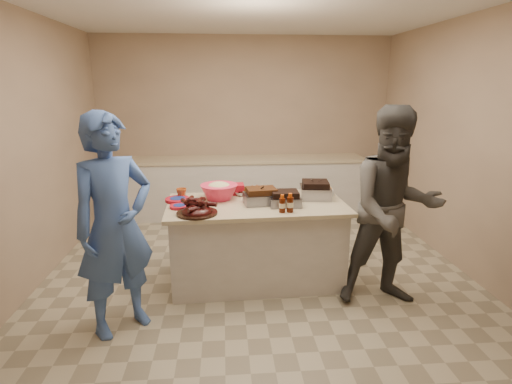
{
  "coord_description": "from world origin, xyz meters",
  "views": [
    {
      "loc": [
        -0.34,
        -3.79,
        1.99
      ],
      "look_at": [
        -0.02,
        0.07,
        0.94
      ],
      "focal_mm": 28.0,
      "sensor_mm": 36.0,
      "label": 1
    }
  ],
  "objects": [
    {
      "name": "mustard_bottle",
      "position": [
        -0.1,
        0.27,
        0.84
      ],
      "size": [
        0.04,
        0.04,
        0.12
      ],
      "primitive_type": "cylinder",
      "rotation": [
        0.0,
        0.0,
        0.04
      ],
      "color": "#D8A403",
      "rests_on": "island"
    },
    {
      "name": "plate_stack_small",
      "position": [
        -0.78,
        -0.08,
        0.84
      ],
      "size": [
        0.19,
        0.19,
        0.03
      ],
      "primitive_type": "cylinder",
      "rotation": [
        0.0,
        0.0,
        0.04
      ],
      "color": "#A31020",
      "rests_on": "island"
    },
    {
      "name": "coleslaw_bowl",
      "position": [
        -0.39,
        0.19,
        0.84
      ],
      "size": [
        0.4,
        0.4,
        0.26
      ],
      "primitive_type": null,
      "rotation": [
        0.0,
        0.0,
        0.04
      ],
      "color": "#ED2C51",
      "rests_on": "island"
    },
    {
      "name": "guest_gray",
      "position": [
        1.17,
        -0.5,
        0.0
      ],
      "size": [
        0.95,
        1.85,
        0.69
      ],
      "primitive_type": "imported",
      "rotation": [
        0.0,
        0.0,
        -0.03
      ],
      "color": "#504D48",
      "rests_on": "ground"
    },
    {
      "name": "guest_blue",
      "position": [
        -1.21,
        -0.73,
        0.0
      ],
      "size": [
        1.66,
        1.81,
        0.43
      ],
      "primitive_type": "imported",
      "rotation": [
        0.0,
        0.0,
        0.69
      ],
      "color": "#3F61A9",
      "rests_on": "ground"
    },
    {
      "name": "roasting_pan",
      "position": [
        0.6,
        0.16,
        0.84
      ],
      "size": [
        0.34,
        0.34,
        0.12
      ],
      "primitive_type": "cube",
      "rotation": [
        0.0,
        0.0,
        -0.12
      ],
      "color": "gray",
      "rests_on": "island"
    },
    {
      "name": "bbq_bottle_a",
      "position": [
        0.26,
        -0.29,
        0.84
      ],
      "size": [
        0.06,
        0.06,
        0.18
      ],
      "primitive_type": "cylinder",
      "rotation": [
        0.0,
        0.0,
        0.04
      ],
      "color": "#3F1204",
      "rests_on": "island"
    },
    {
      "name": "bbq_bottle_b",
      "position": [
        0.19,
        -0.3,
        0.84
      ],
      "size": [
        0.06,
        0.06,
        0.17
      ],
      "primitive_type": "cylinder",
      "rotation": [
        0.0,
        0.0,
        0.04
      ],
      "color": "#3F1204",
      "rests_on": "island"
    },
    {
      "name": "plate_stack_large",
      "position": [
        -0.82,
        0.15,
        0.84
      ],
      "size": [
        0.26,
        0.26,
        0.03
      ],
      "primitive_type": "cylinder",
      "rotation": [
        0.0,
        0.0,
        0.04
      ],
      "color": "#A31020",
      "rests_on": "island"
    },
    {
      "name": "brisket_tray",
      "position": [
        0.25,
        -0.08,
        0.84
      ],
      "size": [
        0.3,
        0.26,
        0.09
      ],
      "primitive_type": "cube",
      "rotation": [
        0.0,
        0.0,
        -0.02
      ],
      "color": "black",
      "rests_on": "island"
    },
    {
      "name": "rib_platter",
      "position": [
        -0.59,
        -0.28,
        0.84
      ],
      "size": [
        0.47,
        0.47,
        0.15
      ],
      "primitive_type": null,
      "rotation": [
        0.0,
        0.0,
        -0.29
      ],
      "color": "#3A0C0A",
      "rests_on": "island"
    },
    {
      "name": "pulled_pork_tray",
      "position": [
        0.02,
        0.0,
        0.84
      ],
      "size": [
        0.36,
        0.29,
        0.1
      ],
      "primitive_type": "cube",
      "rotation": [
        0.0,
        0.0,
        0.11
      ],
      "color": "#47230F",
      "rests_on": "island"
    },
    {
      "name": "back_counter",
      "position": [
        0.0,
        2.2,
        0.45
      ],
      "size": [
        3.6,
        0.64,
        0.9
      ],
      "primitive_type": null,
      "color": "beige",
      "rests_on": "ground"
    },
    {
      "name": "room",
      "position": [
        0.0,
        0.0,
        0.0
      ],
      "size": [
        4.5,
        5.0,
        2.7
      ],
      "primitive_type": null,
      "color": "tan",
      "rests_on": "ground"
    },
    {
      "name": "sauce_bowl",
      "position": [
        -0.16,
        0.31,
        0.84
      ],
      "size": [
        0.13,
        0.05,
        0.13
      ],
      "primitive_type": "imported",
      "rotation": [
        0.0,
        0.0,
        0.04
      ],
      "color": "silver",
      "rests_on": "island"
    },
    {
      "name": "island",
      "position": [
        -0.02,
        0.02,
        0.0
      ],
      "size": [
        1.8,
        1.0,
        0.84
      ],
      "primitive_type": null,
      "rotation": [
        0.0,
        0.0,
        0.04
      ],
      "color": "beige",
      "rests_on": "ground"
    },
    {
      "name": "basket_stack",
      "position": [
        -0.24,
        0.39,
        0.84
      ],
      "size": [
        0.22,
        0.17,
        0.11
      ],
      "primitive_type": "cube",
      "rotation": [
        0.0,
        0.0,
        0.04
      ],
      "color": "#A31020",
      "rests_on": "island"
    },
    {
      "name": "plastic_cup",
      "position": [
        -0.79,
        0.28,
        0.84
      ],
      "size": [
        0.11,
        0.1,
        0.11
      ],
      "primitive_type": "imported",
      "rotation": [
        0.0,
        0.0,
        0.04
      ],
      "color": "#AE501D",
      "rests_on": "island"
    },
    {
      "name": "sausage_plate",
      "position": [
        0.01,
        0.31,
        0.84
      ],
      "size": [
        0.42,
        0.42,
        0.05
      ],
      "primitive_type": "cylinder",
      "rotation": [
        0.0,
        0.0,
        0.36
      ],
      "color": "silver",
      "rests_on": "island"
    },
    {
      "name": "mac_cheese_dish",
      "position": [
        0.66,
        0.33,
        0.84
      ],
      "size": [
        0.34,
        0.26,
        0.09
      ],
      "primitive_type": "cube",
      "rotation": [
        0.0,
        0.0,
        -0.06
      ],
      "color": "#FFA32C",
      "rests_on": "island"
    }
  ]
}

